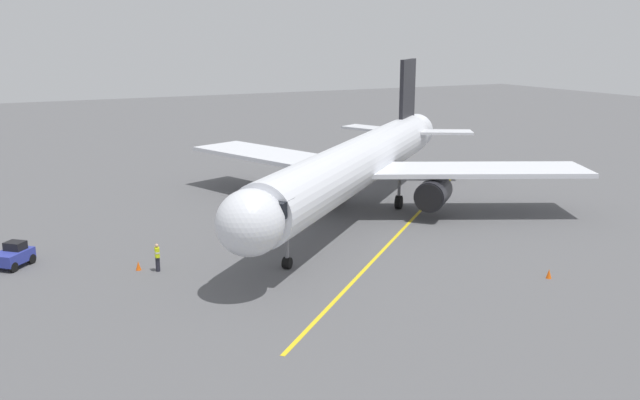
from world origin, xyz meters
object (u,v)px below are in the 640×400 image
at_px(tug_near_nose, 13,255).
at_px(safety_cone_nose_left, 549,274).
at_px(airplane, 358,164).
at_px(safety_cone_nose_right, 138,266).
at_px(ground_crew_marshaller, 157,257).

distance_m(tug_near_nose, safety_cone_nose_left, 31.90).
xyz_separation_m(airplane, safety_cone_nose_left, (-2.74, 17.59, -3.73)).
bearing_deg(airplane, safety_cone_nose_right, 17.15).
height_order(ground_crew_marshaller, safety_cone_nose_left, ground_crew_marshaller).
height_order(ground_crew_marshaller, tug_near_nose, ground_crew_marshaller).
distance_m(airplane, tug_near_nose, 25.16).
height_order(tug_near_nose, safety_cone_nose_right, tug_near_nose).
relative_size(airplane, safety_cone_nose_right, 60.77).
distance_m(airplane, safety_cone_nose_right, 19.45).
xyz_separation_m(ground_crew_marshaller, safety_cone_nose_left, (-19.98, 11.24, -0.61)).
xyz_separation_m(tug_near_nose, safety_cone_nose_right, (-6.64, 4.00, -0.43)).
distance_m(ground_crew_marshaller, tug_near_nose, 8.99).
bearing_deg(airplane, tug_near_nose, 3.74).
bearing_deg(airplane, ground_crew_marshaller, 20.22).
bearing_deg(ground_crew_marshaller, safety_cone_nose_left, 150.65).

